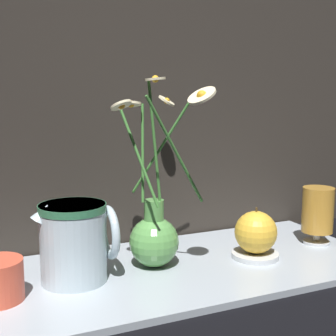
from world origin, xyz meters
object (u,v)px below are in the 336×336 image
orange_fruit (256,232)px  tea_glass (318,212)px  vase_with_flowers (154,231)px  ceramic_pitcher (75,239)px

orange_fruit → tea_glass: bearing=6.1°
vase_with_flowers → ceramic_pitcher: size_ratio=2.40×
ceramic_pitcher → orange_fruit: 0.34m
orange_fruit → ceramic_pitcher: bearing=174.9°
tea_glass → orange_fruit: tea_glass is taller
vase_with_flowers → orange_fruit: (0.19, -0.04, -0.02)m
vase_with_flowers → ceramic_pitcher: bearing=-177.0°
tea_glass → orange_fruit: size_ratio=1.35×
vase_with_flowers → ceramic_pitcher: 0.15m
vase_with_flowers → orange_fruit: 0.20m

